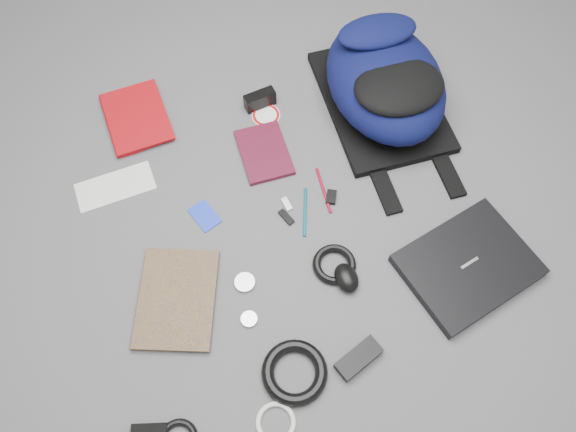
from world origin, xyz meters
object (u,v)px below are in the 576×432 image
object	(u,v)px
textbook_red	(107,127)
laptop	(468,265)
mouse	(346,278)
power_brick	(358,358)
comic_book	(139,298)
dvd_case	(264,152)
compact_camera	(260,100)
backpack	(385,81)

from	to	relation	value
textbook_red	laptop	bearing A→B (deg)	-45.17
mouse	power_brick	distance (m)	0.21
power_brick	textbook_red	bearing A→B (deg)	97.69
comic_book	dvd_case	bearing A→B (deg)	56.94
compact_camera	power_brick	distance (m)	0.85
dvd_case	mouse	bearing A→B (deg)	-77.75
comic_book	mouse	size ratio (longest dim) A/B	3.24
backpack	laptop	size ratio (longest dim) A/B	1.57
compact_camera	mouse	world-z (taller)	compact_camera
laptop	compact_camera	world-z (taller)	compact_camera
textbook_red	compact_camera	world-z (taller)	compact_camera
mouse	power_brick	world-z (taller)	mouse
backpack	mouse	distance (m)	0.62
laptop	backpack	bearing A→B (deg)	77.35
backpack	power_brick	world-z (taller)	backpack
dvd_case	mouse	world-z (taller)	mouse
textbook_red	dvd_case	world-z (taller)	textbook_red
mouse	laptop	bearing A→B (deg)	-13.90
compact_camera	dvd_case	bearing A→B (deg)	-110.84
backpack	laptop	distance (m)	0.60
laptop	power_brick	world-z (taller)	laptop
mouse	dvd_case	bearing A→B (deg)	98.62
power_brick	backpack	bearing A→B (deg)	43.65
compact_camera	power_brick	xyz separation A→B (m)	(0.03, -0.85, -0.01)
comic_book	textbook_red	bearing A→B (deg)	108.45
power_brick	laptop	bearing A→B (deg)	0.70
comic_book	mouse	xyz separation A→B (m)	(0.54, -0.11, 0.01)
dvd_case	power_brick	distance (m)	0.67
laptop	comic_book	world-z (taller)	laptop
backpack	compact_camera	xyz separation A→B (m)	(-0.37, 0.10, -0.08)
backpack	dvd_case	distance (m)	0.43
backpack	textbook_red	xyz separation A→B (m)	(-0.85, 0.14, -0.10)
dvd_case	power_brick	size ratio (longest dim) A/B	1.62
laptop	compact_camera	size ratio (longest dim) A/B	3.43
backpack	dvd_case	world-z (taller)	backpack
laptop	dvd_case	world-z (taller)	laptop
backpack	dvd_case	xyz separation A→B (m)	(-0.41, -0.08, -0.10)
textbook_red	compact_camera	size ratio (longest dim) A/B	2.51
compact_camera	comic_book	bearing A→B (deg)	-141.24
laptop	textbook_red	world-z (taller)	laptop
textbook_red	power_brick	world-z (taller)	power_brick
backpack	power_brick	size ratio (longest dim) A/B	4.35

